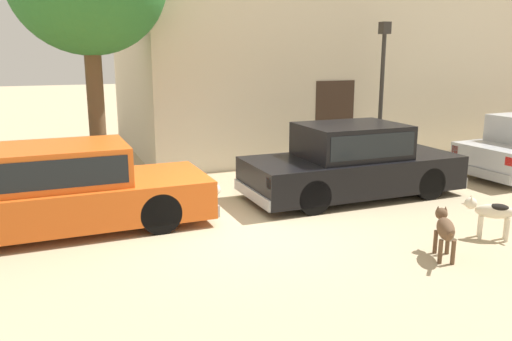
# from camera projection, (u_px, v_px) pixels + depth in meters

# --- Properties ---
(ground_plane) EXTENTS (80.00, 80.00, 0.00)m
(ground_plane) POSITION_uv_depth(u_px,v_px,m) (249.00, 227.00, 8.53)
(ground_plane) COLOR tan
(parked_sedan_nearest) EXTENTS (4.80, 1.84, 1.39)m
(parked_sedan_nearest) POSITION_uv_depth(u_px,v_px,m) (62.00, 188.00, 8.29)
(parked_sedan_nearest) COLOR #D15619
(parked_sedan_nearest) RESTS_ON ground_plane
(parked_sedan_second) EXTENTS (4.41, 1.79, 1.45)m
(parked_sedan_second) POSITION_uv_depth(u_px,v_px,m) (352.00, 161.00, 10.22)
(parked_sedan_second) COLOR black
(parked_sedan_second) RESTS_ON ground_plane
(stray_dog_spotted) EXTENTS (0.78, 0.64, 0.67)m
(stray_dog_spotted) POSITION_uv_depth(u_px,v_px,m) (491.00, 211.00, 7.92)
(stray_dog_spotted) COLOR beige
(stray_dog_spotted) RESTS_ON ground_plane
(stray_dog_tan) EXTENTS (0.54, 0.85, 0.66)m
(stray_dog_tan) POSITION_uv_depth(u_px,v_px,m) (445.00, 228.00, 7.20)
(stray_dog_tan) COLOR brown
(stray_dog_tan) RESTS_ON ground_plane
(street_lamp) EXTENTS (0.22, 0.22, 3.50)m
(street_lamp) POSITION_uv_depth(u_px,v_px,m) (382.00, 75.00, 12.48)
(street_lamp) COLOR #2D2B28
(street_lamp) RESTS_ON ground_plane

